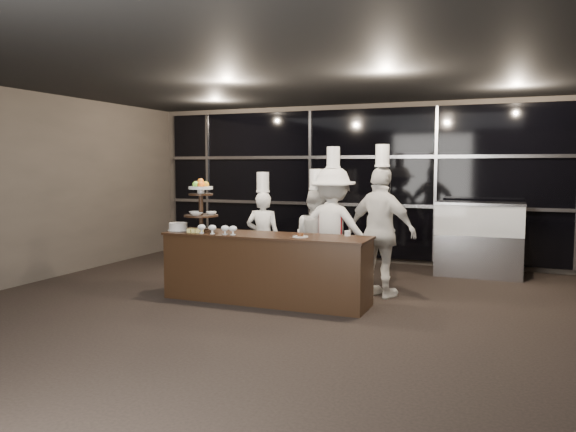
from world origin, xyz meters
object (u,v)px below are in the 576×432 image
at_px(layer_cake, 178,227).
at_px(chef_c, 333,229).
at_px(display_stand, 201,202).
at_px(chef_a, 263,236).
at_px(display_case, 479,235).
at_px(buffet_counter, 266,268).
at_px(chef_b, 316,238).
at_px(chef_d, 381,231).

bearing_deg(layer_cake, chef_c, 27.53).
height_order(display_stand, layer_cake, display_stand).
bearing_deg(chef_a, display_case, 32.21).
relative_size(buffet_counter, display_stand, 3.81).
bearing_deg(chef_a, display_stand, -117.36).
distance_m(buffet_counter, chef_c, 1.25).
relative_size(chef_b, chef_d, 0.84).
distance_m(display_stand, chef_c, 1.95).
bearing_deg(display_stand, chef_d, 19.58).
xyz_separation_m(layer_cake, chef_d, (2.73, 0.90, -0.04)).
xyz_separation_m(layer_cake, chef_c, (1.98, 1.03, -0.06)).
bearing_deg(display_case, buffet_counter, -131.43).
xyz_separation_m(display_stand, chef_a, (0.51, 0.99, -0.58)).
relative_size(display_stand, layer_cake, 2.48).
bearing_deg(chef_b, buffet_counter, -108.05).
height_order(buffet_counter, chef_c, chef_c).
relative_size(chef_b, chef_c, 0.85).
bearing_deg(chef_c, chef_b, 165.94).
bearing_deg(display_stand, layer_cake, -171.87).
height_order(chef_b, chef_d, chef_d).
relative_size(layer_cake, chef_c, 0.14).
bearing_deg(display_stand, chef_a, 62.64).
bearing_deg(display_case, chef_d, -119.91).
bearing_deg(chef_d, layer_cake, -161.82).
xyz_separation_m(display_case, chef_b, (-2.23, -1.86, 0.08)).
bearing_deg(chef_c, display_stand, -148.95).
bearing_deg(display_stand, chef_b, 38.16).
bearing_deg(chef_d, chef_a, 175.78).
bearing_deg(chef_b, display_case, 39.83).
relative_size(display_stand, chef_b, 0.42).
bearing_deg(layer_cake, display_stand, 8.13).
height_order(buffet_counter, chef_d, chef_d).
distance_m(display_stand, chef_b, 1.80).
height_order(buffet_counter, layer_cake, layer_cake).
distance_m(layer_cake, chef_c, 2.24).
distance_m(chef_b, chef_c, 0.34).
distance_m(layer_cake, chef_a, 1.36).
bearing_deg(buffet_counter, chef_d, 31.50).
bearing_deg(buffet_counter, chef_c, 57.21).
xyz_separation_m(buffet_counter, display_stand, (-1.00, -0.00, 0.87)).
bearing_deg(layer_cake, display_case, 37.09).
height_order(chef_b, chef_c, chef_c).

